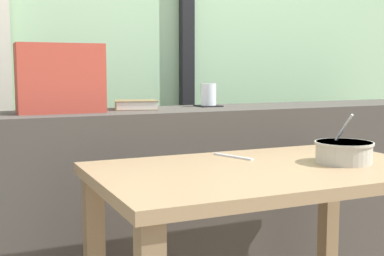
# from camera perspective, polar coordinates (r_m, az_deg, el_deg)

# --- Properties ---
(window_divider_post) EXTENTS (0.07, 0.05, 2.60)m
(window_divider_post) POSITION_cam_1_polar(r_m,az_deg,el_deg) (2.81, -0.57, 12.37)
(window_divider_post) COLOR black
(window_divider_post) RESTS_ON ground
(dark_console_ledge) EXTENTS (2.80, 0.38, 0.85)m
(dark_console_ledge) POSITION_cam_1_polar(r_m,az_deg,el_deg) (2.25, -0.48, -8.66)
(dark_console_ledge) COLOR #423D38
(dark_console_ledge) RESTS_ON ground
(breakfast_table) EXTENTS (1.05, 0.64, 0.71)m
(breakfast_table) POSITION_cam_1_polar(r_m,az_deg,el_deg) (1.65, 7.96, -8.36)
(breakfast_table) COLOR #826849
(breakfast_table) RESTS_ON ground
(coaster_square) EXTENTS (0.10, 0.10, 0.00)m
(coaster_square) POSITION_cam_1_polar(r_m,az_deg,el_deg) (2.30, 1.81, 2.45)
(coaster_square) COLOR black
(coaster_square) RESTS_ON dark_console_ledge
(juice_glass) EXTENTS (0.07, 0.07, 0.10)m
(juice_glass) POSITION_cam_1_polar(r_m,az_deg,el_deg) (2.30, 1.82, 3.58)
(juice_glass) COLOR white
(juice_glass) RESTS_ON coaster_square
(closed_book) EXTENTS (0.21, 0.18, 0.04)m
(closed_book) POSITION_cam_1_polar(r_m,az_deg,el_deg) (2.15, -6.22, 2.56)
(closed_book) COLOR brown
(closed_book) RESTS_ON dark_console_ledge
(throw_pillow) EXTENTS (0.32, 0.15, 0.26)m
(throw_pillow) POSITION_cam_1_polar(r_m,az_deg,el_deg) (2.02, -14.30, 5.32)
(throw_pillow) COLOR #B74233
(throw_pillow) RESTS_ON dark_console_ledge
(soup_bowl) EXTENTS (0.19, 0.19, 0.16)m
(soup_bowl) POSITION_cam_1_polar(r_m,az_deg,el_deg) (1.74, 16.37, -2.58)
(soup_bowl) COLOR #BCB7A8
(soup_bowl) RESTS_ON breakfast_table
(fork_utensil) EXTENTS (0.07, 0.17, 0.01)m
(fork_utensil) POSITION_cam_1_polar(r_m,az_deg,el_deg) (1.79, 4.54, -3.15)
(fork_utensil) COLOR silver
(fork_utensil) RESTS_ON breakfast_table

